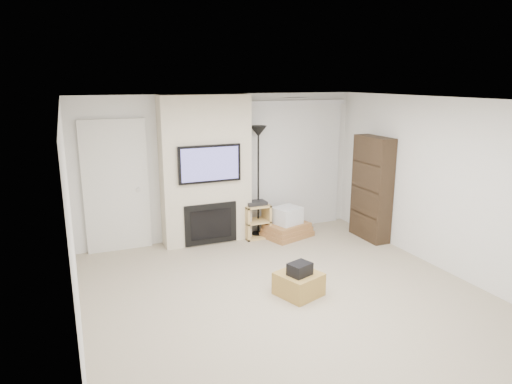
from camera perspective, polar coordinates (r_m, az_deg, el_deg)
name	(u,v)px	position (r m, az deg, el deg)	size (l,w,h in m)	color
floor	(292,301)	(5.98, 4.56, -13.37)	(5.00, 5.50, 0.00)	tan
ceiling	(296,101)	(5.32, 5.08, 11.31)	(5.00, 5.50, 0.00)	white
wall_back	(222,167)	(7.99, -4.29, 3.17)	(5.00, 2.50, 0.00)	silver
wall_front	(484,309)	(3.48, 26.62, -12.96)	(5.00, 2.50, 0.00)	silver
wall_left	(72,232)	(4.94, -22.02, -4.66)	(5.50, 2.50, 0.00)	silver
wall_right	(452,188)	(7.00, 23.30, 0.51)	(5.50, 2.50, 0.00)	silver
hvac_vent	(295,98)	(6.21, 4.93, 11.66)	(0.35, 0.18, 0.01)	silver
ottoman	(299,284)	(6.07, 5.36, -11.37)	(0.50, 0.50, 0.30)	#A27D3B
black_bag	(300,269)	(5.93, 5.50, -9.56)	(0.28, 0.22, 0.16)	black
fireplace_wall	(206,171)	(7.70, -6.26, 2.60)	(1.50, 0.47, 2.50)	beige
entry_door	(116,187)	(7.64, -17.08, 0.58)	(1.02, 0.11, 2.14)	silver
vertical_blinds	(295,161)	(8.48, 4.85, 3.94)	(1.98, 0.10, 2.37)	silver
floor_lamp	(258,150)	(7.90, 0.29, 5.26)	(0.29, 0.29, 1.96)	black
av_stand	(256,218)	(8.07, -0.01, -3.32)	(0.45, 0.38, 0.66)	tan
box_stack	(287,225)	(8.16, 3.91, -4.19)	(0.95, 0.82, 0.54)	#A26E3E
bookshelf	(372,188)	(8.14, 14.28, 0.44)	(0.30, 0.80, 1.80)	black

